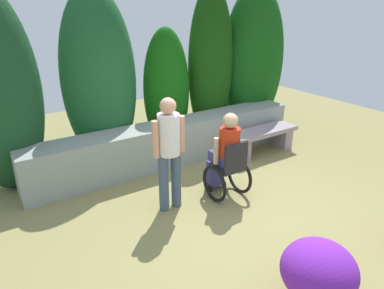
% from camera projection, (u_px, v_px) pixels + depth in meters
% --- Properties ---
extents(ground_plane, '(12.73, 12.73, 0.00)m').
position_uv_depth(ground_plane, '(241.00, 211.00, 5.02)').
color(ground_plane, olive).
extents(stone_retaining_wall, '(5.17, 0.59, 0.76)m').
position_uv_depth(stone_retaining_wall, '(171.00, 143.00, 6.40)').
color(stone_retaining_wall, gray).
rests_on(stone_retaining_wall, ground).
extents(hedge_backdrop, '(6.43, 1.05, 3.13)m').
position_uv_depth(hedge_backdrop, '(159.00, 74.00, 6.52)').
color(hedge_backdrop, '#184222').
rests_on(hedge_backdrop, ground).
extents(stone_bench, '(1.46, 0.46, 0.49)m').
position_uv_depth(stone_bench, '(262.00, 138.00, 6.82)').
color(stone_bench, gray).
rests_on(stone_bench, ground).
extents(person_in_wheelchair, '(0.53, 0.66, 1.33)m').
position_uv_depth(person_in_wheelchair, '(226.00, 158.00, 5.20)').
color(person_in_wheelchair, black).
rests_on(person_in_wheelchair, ground).
extents(person_standing_companion, '(0.49, 0.30, 1.63)m').
position_uv_depth(person_standing_companion, '(169.00, 148.00, 4.76)').
color(person_standing_companion, '#415266').
rests_on(person_standing_companion, ground).
extents(flower_pot_purple_near, '(0.73, 0.73, 0.67)m').
position_uv_depth(flower_pot_purple_near, '(318.00, 274.00, 3.39)').
color(flower_pot_purple_near, brown).
rests_on(flower_pot_purple_near, ground).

